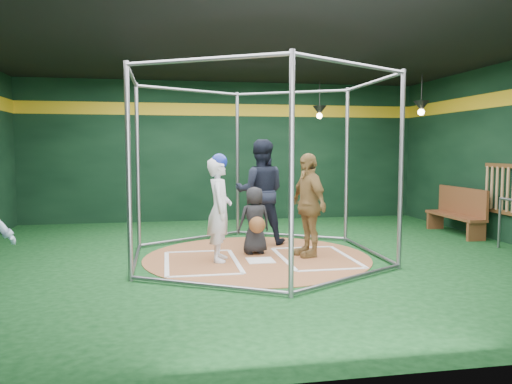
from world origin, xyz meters
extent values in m
cube|color=#0B3312|center=(0.00, 0.00, -0.01)|extent=(10.00, 9.00, 0.02)
cube|color=black|center=(0.00, 0.00, 3.50)|extent=(10.00, 9.00, 0.02)
cube|color=black|center=(0.00, 4.50, 1.75)|extent=(10.00, 0.10, 3.50)
cube|color=black|center=(0.00, -4.50, 1.75)|extent=(10.00, 0.10, 3.50)
cube|color=gold|center=(0.00, 4.47, 2.80)|extent=(10.00, 0.01, 0.30)
cylinder|color=#985C37|center=(0.00, 0.00, 0.01)|extent=(3.80, 3.80, 0.01)
cube|color=white|center=(0.00, -0.30, 0.02)|extent=(0.43, 0.43, 0.01)
cube|color=white|center=(-0.95, 0.60, 0.02)|extent=(1.10, 0.07, 0.01)
cube|color=white|center=(-0.95, -1.10, 0.02)|extent=(1.10, 0.07, 0.01)
cube|color=white|center=(-1.50, -0.25, 0.02)|extent=(0.07, 1.70, 0.01)
cube|color=white|center=(-0.40, -0.25, 0.02)|extent=(0.07, 1.70, 0.01)
cube|color=white|center=(0.95, 0.60, 0.02)|extent=(1.10, 0.07, 0.01)
cube|color=white|center=(0.95, -1.10, 0.02)|extent=(1.10, 0.07, 0.01)
cube|color=white|center=(0.40, -0.25, 0.02)|extent=(0.07, 1.70, 0.01)
cube|color=white|center=(1.50, -0.25, 0.02)|extent=(0.07, 1.70, 0.01)
cylinder|color=gray|center=(1.99, 1.15, 1.50)|extent=(0.07, 0.07, 3.00)
cylinder|color=gray|center=(0.00, 2.30, 1.50)|extent=(0.07, 0.07, 3.00)
cylinder|color=gray|center=(-1.99, 1.15, 1.50)|extent=(0.07, 0.07, 3.00)
cylinder|color=gray|center=(-1.99, -1.15, 1.50)|extent=(0.07, 0.07, 3.00)
cylinder|color=gray|center=(0.00, -2.30, 1.50)|extent=(0.07, 0.07, 3.00)
cylinder|color=gray|center=(1.99, -1.15, 1.50)|extent=(0.07, 0.07, 3.00)
cylinder|color=gray|center=(1.00, 1.72, 2.95)|extent=(2.02, 1.20, 0.06)
cylinder|color=gray|center=(1.00, 1.72, 0.05)|extent=(2.02, 1.20, 0.06)
cylinder|color=gray|center=(-1.00, 1.72, 2.95)|extent=(2.02, 1.20, 0.06)
cylinder|color=gray|center=(-1.00, 1.72, 0.05)|extent=(2.02, 1.20, 0.06)
cylinder|color=gray|center=(-1.99, 0.00, 2.95)|extent=(0.06, 2.30, 0.06)
cylinder|color=gray|center=(-1.99, 0.00, 0.05)|extent=(0.06, 2.30, 0.06)
cylinder|color=gray|center=(-1.00, -1.73, 2.95)|extent=(2.02, 1.20, 0.06)
cylinder|color=gray|center=(-1.00, -1.73, 0.05)|extent=(2.02, 1.20, 0.06)
cylinder|color=gray|center=(1.00, -1.73, 2.95)|extent=(2.02, 1.20, 0.06)
cylinder|color=gray|center=(1.00, -1.73, 0.05)|extent=(2.02, 1.20, 0.06)
cylinder|color=gray|center=(1.99, 0.00, 2.95)|extent=(0.06, 2.30, 0.06)
cylinder|color=gray|center=(1.99, 0.00, 0.05)|extent=(0.06, 2.30, 0.06)
cube|color=brown|center=(4.94, 0.40, 1.50)|extent=(0.05, 1.25, 0.08)
cube|color=brown|center=(4.94, 0.40, 0.60)|extent=(0.05, 1.25, 0.08)
cylinder|color=tan|center=(4.92, 0.32, 1.05)|extent=(0.06, 0.06, 0.85)
cylinder|color=tan|center=(4.92, 0.48, 1.05)|extent=(0.06, 0.06, 0.85)
cylinder|color=tan|center=(4.92, 0.64, 1.05)|extent=(0.06, 0.06, 0.85)
cylinder|color=tan|center=(4.92, 0.79, 1.05)|extent=(0.06, 0.06, 0.85)
cylinder|color=tan|center=(4.92, 0.95, 1.05)|extent=(0.06, 0.06, 0.85)
cone|color=black|center=(2.20, 3.60, 2.75)|extent=(0.34, 0.34, 0.22)
sphere|color=#FFD899|center=(2.20, 3.60, 2.62)|extent=(0.14, 0.14, 0.14)
cylinder|color=black|center=(2.20, 3.60, 3.10)|extent=(0.02, 0.02, 0.70)
cone|color=black|center=(4.00, 2.00, 2.75)|extent=(0.34, 0.34, 0.22)
sphere|color=#FFD899|center=(4.00, 2.00, 2.62)|extent=(0.14, 0.14, 0.14)
cylinder|color=black|center=(4.00, 2.00, 3.10)|extent=(0.02, 0.02, 0.70)
imported|color=silver|center=(-0.65, -0.17, 0.85)|extent=(0.49, 0.66, 1.67)
sphere|color=navy|center=(-0.65, -0.17, 1.62)|extent=(0.26, 0.26, 0.26)
imported|color=tan|center=(0.86, -0.06, 0.88)|extent=(0.64, 1.09, 1.74)
imported|color=black|center=(0.01, 0.28, 0.59)|extent=(0.63, 0.47, 1.16)
sphere|color=brown|center=(0.01, 0.03, 0.55)|extent=(0.28, 0.28, 0.28)
imported|color=black|center=(0.28, 1.17, 1.01)|extent=(1.10, 0.93, 1.99)
cube|color=brown|center=(4.55, 1.47, 0.40)|extent=(0.40, 1.72, 0.06)
cube|color=brown|center=(4.71, 1.47, 0.72)|extent=(0.06, 1.72, 0.57)
cube|color=brown|center=(4.55, 0.70, 0.19)|extent=(0.38, 0.08, 0.38)
cube|color=brown|center=(4.55, 2.23, 0.19)|extent=(0.38, 0.08, 0.38)
cylinder|color=gray|center=(4.55, 0.02, 0.47)|extent=(0.05, 0.05, 0.94)
camera|label=1|loc=(-1.50, -8.13, 1.83)|focal=35.00mm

